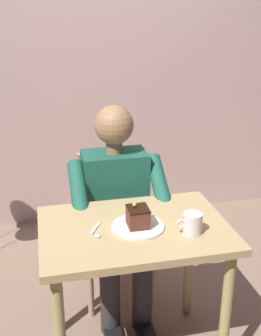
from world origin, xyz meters
TOP-DOWN VIEW (x-y plane):
  - cafe_rear_panel at (0.00, -1.64)m, footprint 6.40×0.12m
  - dining_table at (0.00, 0.00)m, footprint 0.87×0.60m
  - chair at (0.00, -0.59)m, footprint 0.42×0.42m
  - seated_person at (0.00, -0.42)m, footprint 0.53×0.58m
  - dessert_plate at (-0.01, 0.01)m, footprint 0.24×0.24m
  - cake_slice at (-0.01, 0.01)m, footprint 0.10×0.10m
  - coffee_cup at (-0.24, 0.11)m, footprint 0.12×0.09m
  - dessert_spoon at (0.18, 0.02)m, footprint 0.06×0.14m

SIDE VIEW (x-z plane):
  - chair at x=0.00m, z-range 0.04..0.93m
  - seated_person at x=0.00m, z-range 0.03..1.24m
  - dining_table at x=0.00m, z-range 0.26..1.01m
  - dessert_spoon at x=0.18m, z-range 0.76..0.77m
  - dessert_plate at x=-0.01m, z-range 0.76..0.77m
  - coffee_cup at x=-0.24m, z-range 0.76..0.86m
  - cake_slice at x=-0.01m, z-range 0.76..0.87m
  - cafe_rear_panel at x=0.00m, z-range 0.00..3.00m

